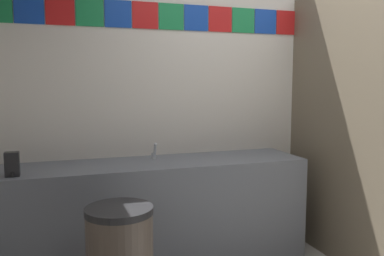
% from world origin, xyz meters
% --- Properties ---
extents(wall_back, '(4.34, 0.09, 2.78)m').
position_xyz_m(wall_back, '(0.00, 1.52, 1.40)').
color(wall_back, silver).
rests_on(wall_back, ground_plane).
extents(vanity_counter, '(2.32, 0.57, 0.82)m').
position_xyz_m(vanity_counter, '(-0.96, 1.19, 0.42)').
color(vanity_counter, slate).
rests_on(vanity_counter, ground_plane).
extents(faucet_center, '(0.04, 0.10, 0.14)m').
position_xyz_m(faucet_center, '(-0.96, 1.28, 0.88)').
color(faucet_center, silver).
rests_on(faucet_center, vanity_counter).
extents(soap_dispenser, '(0.09, 0.09, 0.16)m').
position_xyz_m(soap_dispenser, '(-1.97, 1.02, 0.90)').
color(soap_dispenser, black).
rests_on(soap_dispenser, vanity_counter).
extents(toilet, '(0.39, 0.49, 0.74)m').
position_xyz_m(toilet, '(0.99, 1.11, 0.30)').
color(toilet, white).
rests_on(toilet, ground_plane).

